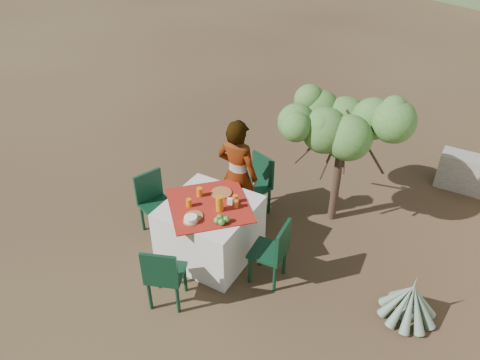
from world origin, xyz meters
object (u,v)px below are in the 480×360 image
(chair_far, at_px, (257,182))
(chair_right, at_px, (274,250))
(chair_left, at_px, (154,200))
(person, at_px, (238,175))
(juice_pitcher, at_px, (220,203))
(table, at_px, (210,229))
(agave, at_px, (410,302))
(chair_near, at_px, (164,274))
(shrub_tree, at_px, (349,133))

(chair_far, xyz_separation_m, chair_right, (0.80, -1.09, -0.01))
(chair_left, relative_size, person, 0.54)
(chair_right, relative_size, juice_pitcher, 4.26)
(chair_right, xyz_separation_m, juice_pitcher, (-0.72, 0.00, 0.40))
(table, distance_m, chair_right, 0.89)
(chair_far, relative_size, juice_pitcher, 4.39)
(table, xyz_separation_m, juice_pitcher, (0.17, -0.02, 0.48))
(agave, height_order, juice_pitcher, juice_pitcher)
(table, distance_m, chair_near, 0.96)
(chair_near, bearing_deg, person, -109.76)
(agave, bearing_deg, juice_pitcher, -173.87)
(chair_near, height_order, chair_right, chair_near)
(chair_right, bearing_deg, person, -132.77)
(chair_right, bearing_deg, table, -96.09)
(table, relative_size, person, 0.83)
(juice_pitcher, bearing_deg, shrub_tree, 57.42)
(chair_far, bearing_deg, juice_pitcher, -66.69)
(chair_far, height_order, person, person)
(chair_left, xyz_separation_m, chair_right, (1.78, -0.06, -0.01))
(chair_far, xyz_separation_m, chair_left, (-0.98, -1.02, -0.01))
(table, height_order, juice_pitcher, juice_pitcher)
(chair_near, xyz_separation_m, person, (-0.04, 1.64, 0.32))
(person, height_order, juice_pitcher, person)
(chair_near, bearing_deg, shrub_tree, -135.27)
(chair_left, distance_m, juice_pitcher, 1.13)
(chair_right, bearing_deg, chair_far, -147.89)
(person, xyz_separation_m, agave, (2.41, -0.47, -0.56))
(chair_near, xyz_separation_m, juice_pitcher, (0.13, 0.94, 0.39))
(chair_right, height_order, person, person)
(juice_pitcher, bearing_deg, chair_near, -98.02)
(chair_near, distance_m, chair_left, 1.36)
(chair_left, bearing_deg, chair_far, -23.90)
(table, bearing_deg, person, 90.35)
(table, relative_size, chair_far, 1.51)
(chair_near, relative_size, shrub_tree, 0.50)
(agave, xyz_separation_m, juice_pitcher, (-2.24, -0.24, 0.63))
(chair_far, xyz_separation_m, shrub_tree, (1.05, 0.42, 0.86))
(chair_far, distance_m, chair_right, 1.35)
(chair_right, bearing_deg, chair_left, -96.37)
(juice_pitcher, bearing_deg, chair_far, 94.32)
(chair_far, height_order, agave, chair_far)
(table, distance_m, juice_pitcher, 0.51)
(table, relative_size, chair_near, 1.54)
(table, bearing_deg, chair_right, -1.76)
(chair_far, xyz_separation_m, person, (-0.09, -0.38, 0.31))
(chair_left, height_order, agave, chair_left)
(chair_right, bearing_deg, shrub_tree, 166.53)
(shrub_tree, bearing_deg, chair_far, -157.94)
(person, relative_size, agave, 2.34)
(table, height_order, chair_right, chair_right)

